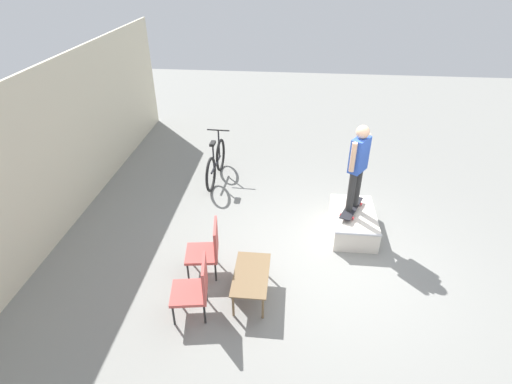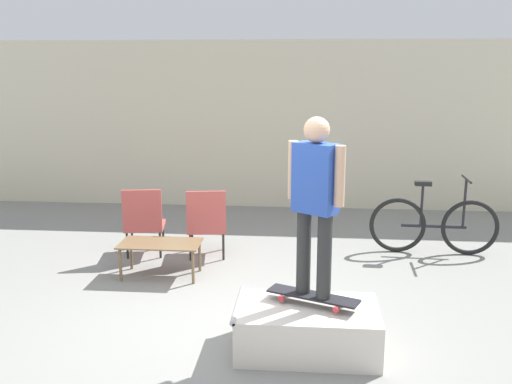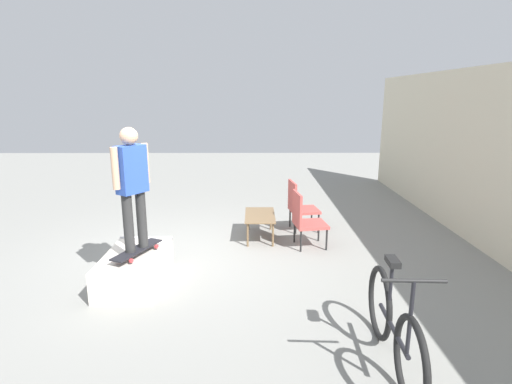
{
  "view_description": "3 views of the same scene",
  "coord_description": "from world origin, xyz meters",
  "px_view_note": "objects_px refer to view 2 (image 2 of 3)",
  "views": [
    {
      "loc": [
        -5.43,
        0.79,
        4.64
      ],
      "look_at": [
        0.32,
        1.36,
        1.08
      ],
      "focal_mm": 28.0,
      "sensor_mm": 36.0,
      "label": 1
    },
    {
      "loc": [
        0.77,
        -5.25,
        2.56
      ],
      "look_at": [
        0.19,
        1.31,
        1.09
      ],
      "focal_mm": 40.0,
      "sensor_mm": 36.0,
      "label": 2
    },
    {
      "loc": [
        5.88,
        1.2,
        2.52
      ],
      "look_at": [
        0.1,
        1.23,
        1.11
      ],
      "focal_mm": 28.0,
      "sensor_mm": 36.0,
      "label": 3
    }
  ],
  "objects_px": {
    "person_skater": "(315,194)",
    "patio_chair_left": "(144,220)",
    "bicycle": "(434,225)",
    "skate_ramp_box": "(307,329)",
    "skateboard_on_ramp": "(313,296)",
    "coffee_table": "(160,246)",
    "patio_chair_right": "(207,221)"
  },
  "relations": [
    {
      "from": "skate_ramp_box",
      "to": "coffee_table",
      "type": "height_order",
      "value": "skate_ramp_box"
    },
    {
      "from": "coffee_table",
      "to": "skateboard_on_ramp",
      "type": "bearing_deg",
      "value": -42.14
    },
    {
      "from": "patio_chair_left",
      "to": "patio_chair_right",
      "type": "xyz_separation_m",
      "value": [
        0.86,
        -0.0,
        0.0
      ]
    },
    {
      "from": "skateboard_on_ramp",
      "to": "patio_chair_right",
      "type": "distance_m",
      "value": 2.8
    },
    {
      "from": "patio_chair_left",
      "to": "bicycle",
      "type": "height_order",
      "value": "bicycle"
    },
    {
      "from": "person_skater",
      "to": "bicycle",
      "type": "height_order",
      "value": "person_skater"
    },
    {
      "from": "skateboard_on_ramp",
      "to": "skate_ramp_box",
      "type": "bearing_deg",
      "value": -104.2
    },
    {
      "from": "coffee_table",
      "to": "patio_chair_left",
      "type": "relative_size",
      "value": 1.04
    },
    {
      "from": "skate_ramp_box",
      "to": "bicycle",
      "type": "distance_m",
      "value": 3.41
    },
    {
      "from": "person_skater",
      "to": "patio_chair_left",
      "type": "height_order",
      "value": "person_skater"
    },
    {
      "from": "skateboard_on_ramp",
      "to": "bicycle",
      "type": "relative_size",
      "value": 0.49
    },
    {
      "from": "patio_chair_right",
      "to": "bicycle",
      "type": "relative_size",
      "value": 0.55
    },
    {
      "from": "person_skater",
      "to": "coffee_table",
      "type": "relative_size",
      "value": 1.64
    },
    {
      "from": "skateboard_on_ramp",
      "to": "person_skater",
      "type": "bearing_deg",
      "value": -67.21
    },
    {
      "from": "person_skater",
      "to": "patio_chair_right",
      "type": "height_order",
      "value": "person_skater"
    },
    {
      "from": "skate_ramp_box",
      "to": "skateboard_on_ramp",
      "type": "distance_m",
      "value": 0.3
    },
    {
      "from": "patio_chair_right",
      "to": "bicycle",
      "type": "bearing_deg",
      "value": -179.97
    },
    {
      "from": "skateboard_on_ramp",
      "to": "patio_chair_left",
      "type": "bearing_deg",
      "value": 155.86
    },
    {
      "from": "skate_ramp_box",
      "to": "bicycle",
      "type": "height_order",
      "value": "bicycle"
    },
    {
      "from": "skate_ramp_box",
      "to": "skateboard_on_ramp",
      "type": "relative_size",
      "value": 1.51
    },
    {
      "from": "patio_chair_right",
      "to": "bicycle",
      "type": "height_order",
      "value": "bicycle"
    },
    {
      "from": "patio_chair_right",
      "to": "bicycle",
      "type": "distance_m",
      "value": 3.12
    },
    {
      "from": "coffee_table",
      "to": "patio_chair_right",
      "type": "height_order",
      "value": "patio_chair_right"
    },
    {
      "from": "skate_ramp_box",
      "to": "person_skater",
      "type": "relative_size",
      "value": 0.81
    },
    {
      "from": "person_skater",
      "to": "skate_ramp_box",
      "type": "bearing_deg",
      "value": -93.25
    },
    {
      "from": "person_skater",
      "to": "patio_chair_left",
      "type": "relative_size",
      "value": 1.69
    },
    {
      "from": "skateboard_on_ramp",
      "to": "patio_chair_left",
      "type": "xyz_separation_m",
      "value": [
        -2.27,
        2.42,
        0.0
      ]
    },
    {
      "from": "skateboard_on_ramp",
      "to": "coffee_table",
      "type": "distance_m",
      "value": 2.5
    },
    {
      "from": "person_skater",
      "to": "bicycle",
      "type": "xyz_separation_m",
      "value": [
        1.69,
        2.87,
        -1.05
      ]
    },
    {
      "from": "skate_ramp_box",
      "to": "patio_chair_left",
      "type": "xyz_separation_m",
      "value": [
        -2.22,
        2.48,
        0.29
      ]
    },
    {
      "from": "person_skater",
      "to": "bicycle",
      "type": "distance_m",
      "value": 3.49
    },
    {
      "from": "coffee_table",
      "to": "bicycle",
      "type": "height_order",
      "value": "bicycle"
    }
  ]
}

